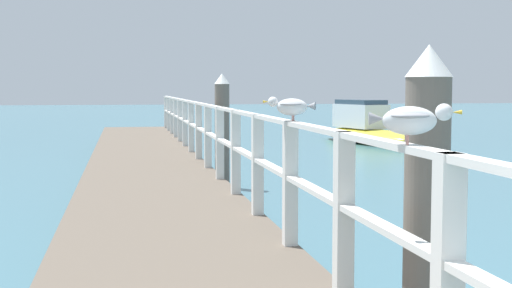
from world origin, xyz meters
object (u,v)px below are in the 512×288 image
(dock_piling_far, at_px, (222,130))
(boat_2, at_px, (366,129))
(dock_piling_near, at_px, (426,219))
(seagull_background, at_px, (291,106))
(seagull_foreground, at_px, (411,119))

(dock_piling_far, relative_size, boat_2, 0.38)
(dock_piling_near, xyz_separation_m, boat_2, (6.40, 19.58, -0.61))
(dock_piling_near, relative_size, seagull_background, 4.94)
(seagull_foreground, height_order, boat_2, seagull_foreground)
(dock_piling_far, distance_m, seagull_background, 7.41)
(dock_piling_near, height_order, seagull_foreground, dock_piling_near)
(seagull_foreground, relative_size, boat_2, 0.08)
(seagull_foreground, bearing_deg, dock_piling_far, -165.53)
(dock_piling_far, xyz_separation_m, seagull_background, (-0.39, -7.37, 0.66))
(seagull_background, bearing_deg, dock_piling_near, -141.34)
(dock_piling_far, bearing_deg, boat_2, 57.80)
(dock_piling_far, height_order, seagull_foreground, dock_piling_far)
(dock_piling_near, distance_m, boat_2, 20.61)
(dock_piling_near, relative_size, dock_piling_far, 1.00)
(dock_piling_near, relative_size, boat_2, 0.38)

